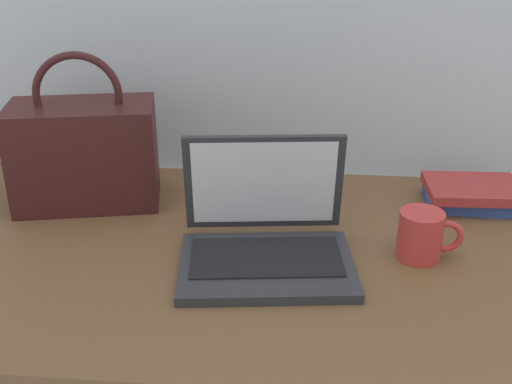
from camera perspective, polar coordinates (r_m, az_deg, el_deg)
The scene contains 6 objects.
desk at distance 1.22m, azimuth -1.20°, elevation -5.72°, with size 1.60×0.76×0.03m.
laptop at distance 1.16m, azimuth 0.86°, elevation -3.98°, with size 0.33×0.29×0.22m.
coffee_mug at distance 1.20m, azimuth 14.66°, elevation -3.69°, with size 0.12×0.08×0.09m.
remote_control_far at distance 1.44m, azimuth 5.28°, elevation 0.39°, with size 0.11×0.16×0.02m.
handbag at distance 1.40m, azimuth -15.13°, elevation 3.48°, with size 0.33×0.22×0.33m.
book_stack at distance 1.44m, azimuth 18.82°, elevation -0.21°, with size 0.20×0.15×0.05m.
Camera 1 is at (0.12, -1.04, 0.63)m, focal length 44.56 mm.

